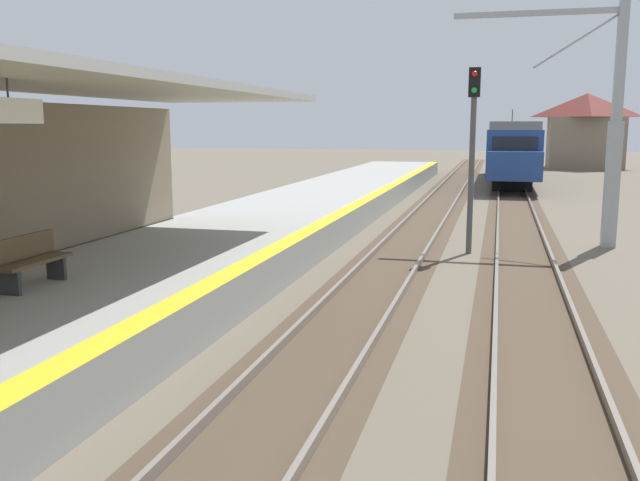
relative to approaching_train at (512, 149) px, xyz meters
The scene contains 8 objects.
station_platform 33.92m from the approaching_train, 103.32° to the right, with size 5.00×80.00×0.91m.
track_pair_nearest_platform 29.24m from the approaching_train, 96.70° to the right, with size 2.34×120.00×0.16m.
track_pair_middle 29.04m from the approaching_train, 90.01° to the right, with size 2.34×120.00×0.16m.
approaching_train is the anchor object (origin of this frame).
rail_signal_post 26.35m from the approaching_train, 93.31° to the right, with size 0.32×0.34×5.20m.
catenary_pylon_far_side 24.27m from the approaching_train, 84.77° to the right, with size 5.00×0.40×7.50m.
platform_bench 37.23m from the approaching_train, 103.07° to the right, with size 0.45×1.60×0.88m.
distant_trackside_house 18.28m from the approaching_train, 69.76° to the left, with size 6.60×5.28×6.40m.
Camera 1 is at (4.52, 2.99, 3.60)m, focal length 38.25 mm.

